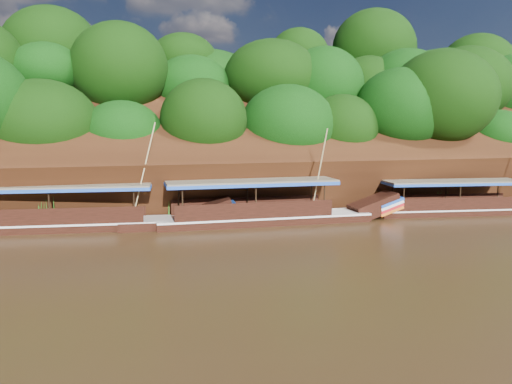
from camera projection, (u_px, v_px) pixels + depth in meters
ground at (333, 250)px, 24.42m from camera, size 160.00×160.00×0.00m
riverbank at (229, 172)px, 45.84m from camera, size 120.00×30.06×19.40m
boat_0 at (472, 206)px, 34.54m from camera, size 14.55×3.97×5.76m
boat_1 at (277, 213)px, 31.34m from camera, size 15.92×3.12×6.41m
boat_2 at (86, 219)px, 29.36m from camera, size 17.00×4.16×6.76m
reeds at (217, 206)px, 32.40m from camera, size 51.00×2.55×2.15m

